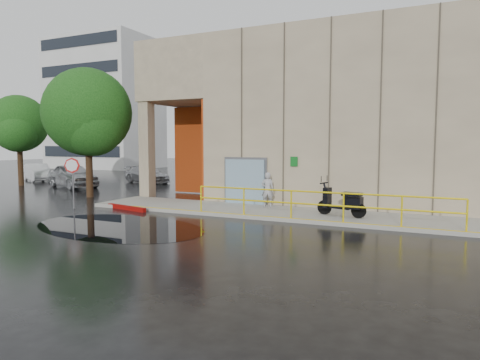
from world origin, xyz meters
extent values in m
plane|color=black|center=(0.00, 0.00, 0.00)|extent=(120.00, 120.00, 0.00)
cube|color=gray|center=(4.00, 4.50, 0.07)|extent=(20.00, 3.00, 0.15)
cube|color=gray|center=(6.00, 11.00, 4.00)|extent=(16.00, 10.00, 8.00)
cube|color=gray|center=(-4.00, 11.00, 6.50)|extent=(4.00, 10.00, 3.00)
cube|color=gray|center=(-5.60, 6.40, 2.50)|extent=(0.60, 0.60, 5.00)
cube|color=#A2360F|center=(-4.00, 9.50, 2.50)|extent=(3.80, 0.15, 4.90)
cube|color=#A2360F|center=(-2.05, 7.75, 2.50)|extent=(0.10, 3.50, 4.90)
cube|color=#84A4B5|center=(0.20, 5.88, 1.15)|extent=(1.90, 0.10, 2.00)
cube|color=slate|center=(0.20, 5.96, 1.15)|extent=(2.10, 0.06, 2.20)
cube|color=#0D5F1A|center=(2.50, 5.94, 2.10)|extent=(0.32, 0.04, 0.42)
cylinder|color=yellow|center=(4.25, 3.15, 1.15)|extent=(9.50, 0.06, 0.06)
cylinder|color=yellow|center=(4.25, 3.15, 0.70)|extent=(9.50, 0.06, 0.06)
cube|color=beige|center=(-28.00, 28.00, 7.50)|extent=(12.00, 8.00, 15.00)
imported|color=#A4A3A7|center=(1.52, 5.36, 0.90)|extent=(0.61, 0.46, 1.50)
cylinder|color=black|center=(4.22, 4.45, 0.43)|extent=(0.56, 0.23, 0.55)
cylinder|color=black|center=(5.56, 4.13, 0.43)|extent=(0.56, 0.23, 0.55)
cylinder|color=slate|center=(-6.44, 2.20, 0.98)|extent=(0.06, 0.06, 1.96)
cylinder|color=#B60F0D|center=(-6.44, 2.17, 1.91)|extent=(0.62, 0.35, 0.68)
cylinder|color=white|center=(-6.44, 2.14, 1.91)|extent=(0.48, 0.26, 0.53)
cube|color=#850805|center=(-4.10, 2.90, 0.09)|extent=(2.38, 0.71, 0.18)
cube|color=black|center=(-1.84, -0.25, 0.00)|extent=(7.40, 5.17, 0.01)
imported|color=#A6AAAD|center=(-13.61, 9.00, 0.78)|extent=(4.95, 3.32, 1.57)
imported|color=white|center=(-19.78, 11.44, 0.66)|extent=(4.20, 3.04, 1.32)
imported|color=#A7A8AD|center=(-11.23, 13.77, 0.59)|extent=(4.41, 2.88, 1.19)
cylinder|color=#321E10|center=(-8.82, 5.61, 1.57)|extent=(0.36, 0.36, 3.14)
sphere|color=#186316|center=(-8.82, 5.61, 4.53)|extent=(4.63, 4.63, 4.63)
sphere|color=#186316|center=(-8.23, 5.33, 3.83)|extent=(3.24, 3.24, 3.24)
cylinder|color=#321E10|center=(-17.83, 8.46, 1.54)|extent=(0.36, 0.36, 3.08)
sphere|color=#2C581D|center=(-17.83, 8.46, 4.23)|extent=(3.84, 3.84, 3.84)
sphere|color=#2C581D|center=(-17.26, 7.87, 3.65)|extent=(2.69, 2.69, 2.69)
camera|label=1|loc=(8.14, -11.69, 2.86)|focal=32.00mm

